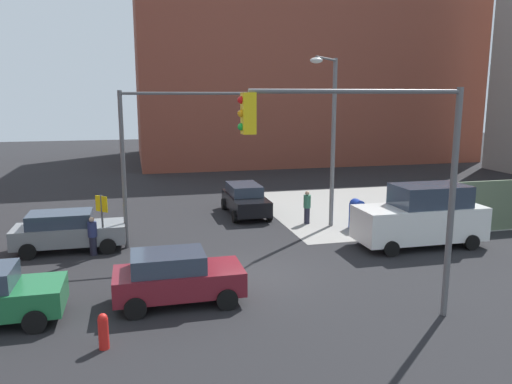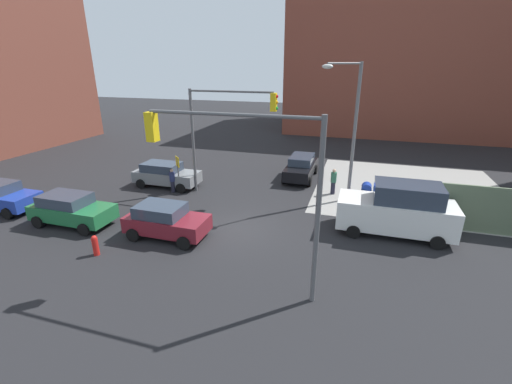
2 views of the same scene
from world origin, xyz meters
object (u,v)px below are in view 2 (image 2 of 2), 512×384
sedan_green (71,209)px  coupe_black (301,167)px  pedestrian_crossing (333,181)px  street_lamp_corner (351,124)px  traffic_signal_nw_corner (224,122)px  hatchback_maroon (166,220)px  traffic_signal_se_corner (247,168)px  pedestrian_waiting (173,180)px  fire_hydrant (95,245)px  mailbox_blue (366,194)px  van_white_delivery (398,210)px  coupe_gray (166,174)px

sedan_green → coupe_black: bearing=48.1°
pedestrian_crossing → sedan_green: bearing=-120.1°
street_lamp_corner → sedan_green: street_lamp_corner is taller
traffic_signal_nw_corner → hatchback_maroon: (-0.58, -6.24, -3.79)m
hatchback_maroon → pedestrian_crossing: 10.92m
hatchback_maroon → coupe_black: bearing=67.1°
traffic_signal_se_corner → pedestrian_waiting: (-7.91, 8.30, -3.87)m
traffic_signal_nw_corner → fire_hydrant: traffic_signal_nw_corner is taller
street_lamp_corner → coupe_black: street_lamp_corner is taller
coupe_black → hatchback_maroon: bearing=-112.9°
mailbox_blue → coupe_black: 6.18m
fire_hydrant → sedan_green: bearing=146.5°
traffic_signal_se_corner → street_lamp_corner: 10.42m
pedestrian_waiting → mailbox_blue: bearing=100.1°
street_lamp_corner → mailbox_blue: (1.25, -0.53, -3.94)m
traffic_signal_nw_corner → coupe_black: traffic_signal_nw_corner is taller
traffic_signal_se_corner → hatchback_maroon: size_ratio=1.66×
pedestrian_waiting → van_white_delivery: bearing=85.9°
mailbox_blue → pedestrian_crossing: pedestrian_crossing is taller
traffic_signal_se_corner → sedan_green: bearing=166.4°
mailbox_blue → fire_hydrant: size_ratio=1.52×
street_lamp_corner → van_white_delivery: 5.72m
pedestrian_crossing → coupe_black: bearing=159.8°
traffic_signal_nw_corner → street_lamp_corner: (7.34, 1.03, 0.07)m
fire_hydrant → pedestrian_waiting: pedestrian_waiting is taller
traffic_signal_se_corner → fire_hydrant: traffic_signal_se_corner is taller
hatchback_maroon → coupe_gray: (-3.87, 6.44, 0.00)m
street_lamp_corner → fire_hydrant: street_lamp_corner is taller
fire_hydrant → coupe_black: size_ratio=0.21×
street_lamp_corner → fire_hydrant: size_ratio=8.51×
fire_hydrant → van_white_delivery: bearing=25.4°
mailbox_blue → coupe_black: size_ratio=0.32×
traffic_signal_se_corner → mailbox_blue: size_ratio=4.55×
sedan_green → pedestrian_crossing: 15.16m
traffic_signal_nw_corner → van_white_delivery: (10.02, -2.70, -3.35)m
street_lamp_corner → van_white_delivery: size_ratio=1.48×
traffic_signal_nw_corner → coupe_gray: (-4.45, 0.20, -3.79)m
traffic_signal_se_corner → street_lamp_corner: street_lamp_corner is taller
fire_hydrant → sedan_green: 4.06m
coupe_black → van_white_delivery: 9.51m
traffic_signal_nw_corner → hatchback_maroon: traffic_signal_nw_corner is taller
traffic_signal_nw_corner → street_lamp_corner: street_lamp_corner is taller
coupe_black → mailbox_blue: bearing=-42.4°
traffic_signal_nw_corner → coupe_gray: traffic_signal_nw_corner is taller
pedestrian_crossing → fire_hydrant: bearing=-104.8°
mailbox_blue → pedestrian_crossing: size_ratio=0.86×
traffic_signal_se_corner → pedestrian_crossing: traffic_signal_se_corner is taller
van_white_delivery → sedan_green: bearing=-166.7°
pedestrian_crossing → pedestrian_waiting: size_ratio=1.07×
street_lamp_corner → hatchback_maroon: 11.42m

